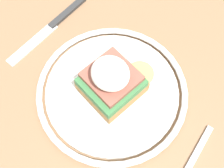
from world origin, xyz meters
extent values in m
plane|color=#B2ADA3|center=(0.00, 0.00, 0.00)|extent=(6.00, 6.00, 0.00)
cube|color=#846042|center=(0.00, 0.00, 0.72)|extent=(0.80, 0.87, 0.03)
cylinder|color=#846042|center=(0.34, -0.37, 0.35)|extent=(0.06, 0.06, 0.71)
cylinder|color=silver|center=(0.01, 0.02, 0.74)|extent=(0.22, 0.22, 0.01)
torus|color=white|center=(0.01, 0.02, 0.75)|extent=(0.25, 0.25, 0.01)
cube|color=#9E703D|center=(0.01, 0.02, 0.77)|extent=(0.08, 0.09, 0.02)
cube|color=#38703D|center=(0.01, 0.03, 0.79)|extent=(0.08, 0.08, 0.02)
cube|color=brown|center=(0.01, 0.02, 0.80)|extent=(0.07, 0.07, 0.01)
ellipsoid|color=white|center=(0.01, 0.03, 0.82)|extent=(0.06, 0.05, 0.04)
cylinder|color=#E5C656|center=(0.00, -0.03, 0.76)|extent=(0.05, 0.05, 0.00)
cube|color=silver|center=(-0.15, 0.01, 0.74)|extent=(0.04, 0.12, 0.00)
cube|color=#2D2D2D|center=(0.19, -0.03, 0.74)|extent=(0.02, 0.09, 0.01)
cube|color=silver|center=(0.18, 0.06, 0.74)|extent=(0.03, 0.11, 0.00)
camera|label=1|loc=(-0.13, 0.15, 1.17)|focal=45.00mm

